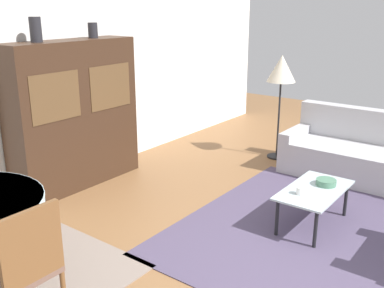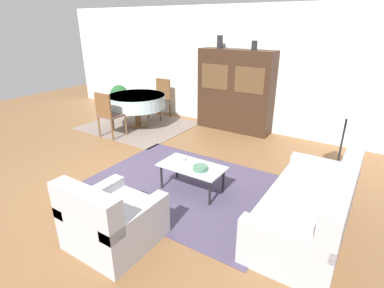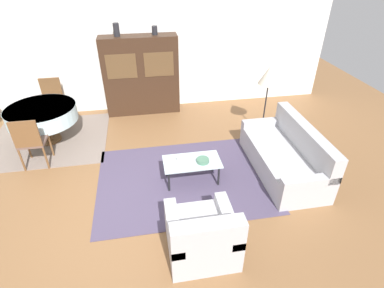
{
  "view_description": "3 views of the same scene",
  "coord_description": "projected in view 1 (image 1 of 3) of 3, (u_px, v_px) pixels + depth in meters",
  "views": [
    {
      "loc": [
        -3.0,
        -1.01,
        2.21
      ],
      "look_at": [
        0.2,
        1.4,
        0.95
      ],
      "focal_mm": 42.0,
      "sensor_mm": 36.0,
      "label": 1
    },
    {
      "loc": [
        3.22,
        -2.74,
        2.34
      ],
      "look_at": [
        1.1,
        0.52,
        0.75
      ],
      "focal_mm": 28.0,
      "sensor_mm": 36.0,
      "label": 2
    },
    {
      "loc": [
        0.41,
        -3.42,
        3.35
      ],
      "look_at": [
        1.1,
        0.52,
        0.75
      ],
      "focal_mm": 28.0,
      "sensor_mm": 36.0,
      "label": 3
    }
  ],
  "objects": [
    {
      "name": "floor_lamp",
      "position": [
        281.0,
        72.0,
        6.36
      ],
      "size": [
        0.41,
        0.41,
        1.52
      ],
      "color": "black",
      "rests_on": "ground_plane"
    },
    {
      "name": "area_rug",
      "position": [
        301.0,
        229.0,
        4.59
      ],
      "size": [
        2.92,
        2.2,
        0.01
      ],
      "color": "#4C425B",
      "rests_on": "ground_plane"
    },
    {
      "name": "dining_chair_near",
      "position": [
        24.0,
        265.0,
        2.95
      ],
      "size": [
        0.44,
        0.44,
        0.98
      ],
      "color": "brown",
      "rests_on": "dining_rug"
    },
    {
      "name": "vase_short",
      "position": [
        93.0,
        30.0,
        5.49
      ],
      "size": [
        0.12,
        0.12,
        0.19
      ],
      "color": "#232328",
      "rests_on": "display_cabinet"
    },
    {
      "name": "display_cabinet",
      "position": [
        75.0,
        115.0,
        5.5
      ],
      "size": [
        1.71,
        0.45,
        1.8
      ],
      "color": "#382316",
      "rests_on": "ground_plane"
    },
    {
      "name": "coffee_table",
      "position": [
        314.0,
        193.0,
        4.56
      ],
      "size": [
        0.95,
        0.52,
        0.4
      ],
      "color": "black",
      "rests_on": "area_rug"
    },
    {
      "name": "cup",
      "position": [
        301.0,
        191.0,
        4.41
      ],
      "size": [
        0.08,
        0.08,
        0.08
      ],
      "color": "white",
      "rests_on": "coffee_table"
    },
    {
      "name": "couch",
      "position": [
        363.0,
        156.0,
        5.87
      ],
      "size": [
        0.9,
        1.97,
        0.87
      ],
      "rotation": [
        0.0,
        0.0,
        1.57
      ],
      "color": "#B2B2B7",
      "rests_on": "ground_plane"
    },
    {
      "name": "vase_tall",
      "position": [
        36.0,
        30.0,
        4.86
      ],
      "size": [
        0.13,
        0.13,
        0.27
      ],
      "color": "#232328",
      "rests_on": "display_cabinet"
    },
    {
      "name": "wall_back",
      "position": [
        28.0,
        81.0,
        5.21
      ],
      "size": [
        10.0,
        0.06,
        2.7
      ],
      "color": "white",
      "rests_on": "ground_plane"
    },
    {
      "name": "bowl",
      "position": [
        326.0,
        182.0,
        4.64
      ],
      "size": [
        0.21,
        0.21,
        0.06
      ],
      "color": "#4C7A60",
      "rests_on": "coffee_table"
    }
  ]
}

